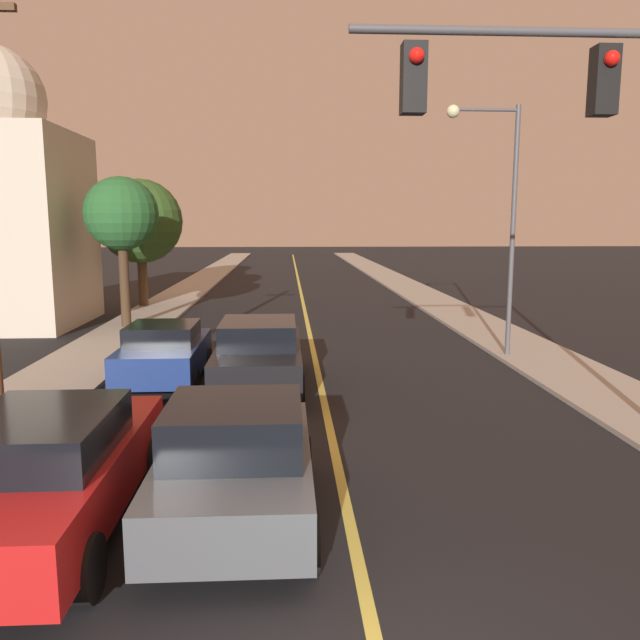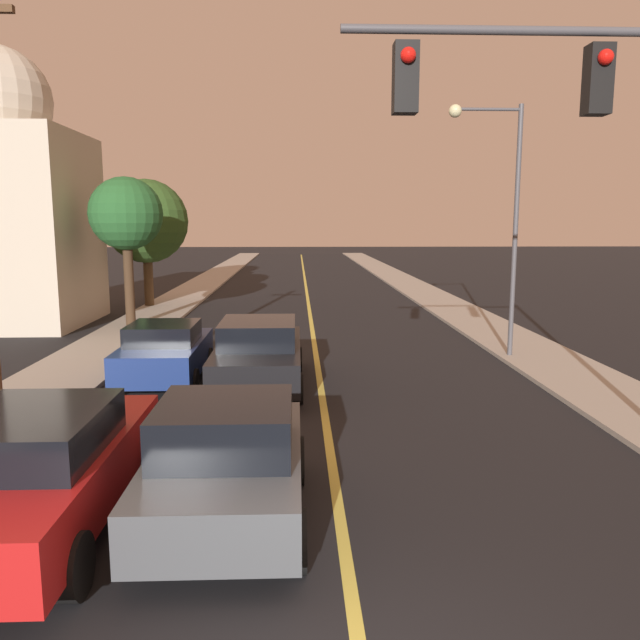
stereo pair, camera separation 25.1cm
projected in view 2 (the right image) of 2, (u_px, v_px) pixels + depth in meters
road_surface at (306, 284)px, 40.67m from camera, size 10.70×80.00×0.01m
sidewalk_left at (204, 284)px, 40.42m from camera, size 2.50×80.00×0.12m
sidewalk_right at (406, 283)px, 40.90m from camera, size 2.50×80.00×0.12m
car_near_lane_front at (227, 462)px, 8.19m from camera, size 2.06×3.96×1.70m
car_near_lane_second at (259, 353)px, 15.12m from camera, size 2.12×4.91×1.67m
car_outer_lane_front at (41, 469)px, 7.95m from camera, size 2.04×4.87×1.67m
car_outer_lane_second at (165, 352)px, 15.50m from camera, size 1.96×3.94×1.53m
traffic_signal_mast at (626, 156)px, 8.45m from camera, size 5.82×0.42×6.59m
streetlamp_right at (500, 196)px, 17.65m from camera, size 2.10×0.36×7.11m
tree_left_near at (126, 215)px, 22.92m from camera, size 2.69×2.69×5.53m
tree_left_far at (146, 222)px, 28.81m from camera, size 3.86×3.86×5.85m
domed_building_left at (5, 205)px, 23.91m from camera, size 5.85×5.85×10.49m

